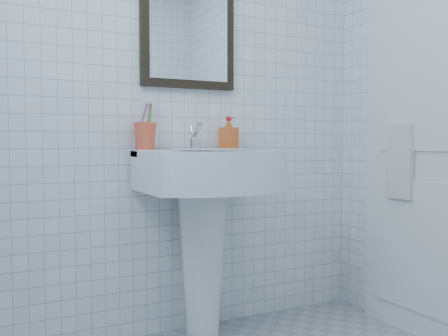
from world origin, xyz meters
TOP-DOWN VIEW (x-y plane):
  - wall_back at (0.00, 1.20)m, footprint 2.20×0.02m
  - washbasin at (0.08, 0.99)m, footprint 0.61×0.45m
  - faucet at (0.08, 1.10)m, footprint 0.05×0.12m
  - toothbrush_cup at (-0.16, 1.12)m, footprint 0.14×0.14m
  - soap_dispenser at (0.28, 1.12)m, footprint 0.09×0.10m
  - wall_mirror at (0.08, 1.18)m, footprint 0.50×0.04m
  - bathroom_door at (1.08, 0.55)m, footprint 0.04×0.80m
  - towel_ring at (1.06, 0.69)m, footprint 0.01×0.18m
  - hand_towel at (1.04, 0.69)m, footprint 0.03×0.16m

SIDE VIEW (x-z plane):
  - washbasin at x=0.08m, z-range 0.16..1.10m
  - hand_towel at x=1.04m, z-range 0.68..1.06m
  - faucet at x=0.08m, z-range 0.92..1.05m
  - toothbrush_cup at x=-0.16m, z-range 0.93..1.06m
  - bathroom_door at x=1.08m, z-range 0.00..2.00m
  - soap_dispenser at x=0.28m, z-range 0.93..1.10m
  - towel_ring at x=1.06m, z-range 0.96..1.14m
  - wall_back at x=0.00m, z-range 0.00..2.50m
  - wall_mirror at x=0.08m, z-range 1.24..1.86m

